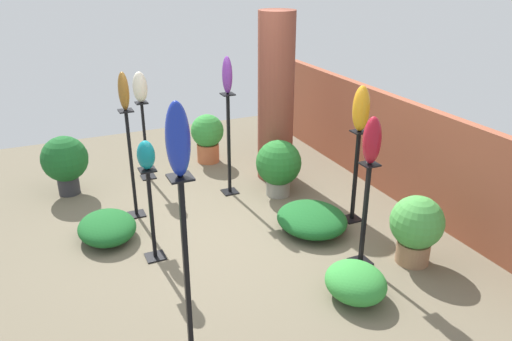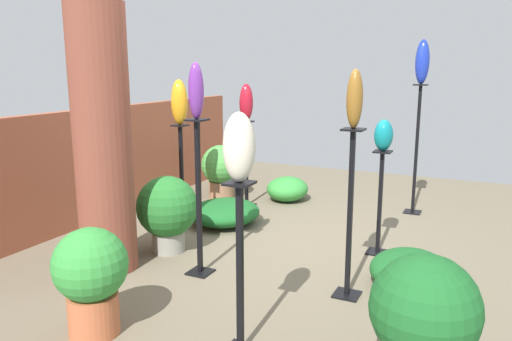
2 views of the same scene
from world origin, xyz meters
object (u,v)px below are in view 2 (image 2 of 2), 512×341
at_px(pedestal_cobalt, 416,155).
at_px(potted_plant_front_left, 91,275).
at_px(art_vase_ivory, 239,147).
at_px(pedestal_amber, 182,176).
at_px(pedestal_bronze, 350,221).
at_px(brick_pillar, 103,141).
at_px(potted_plant_mid_left, 221,168).
at_px(art_vase_bronze, 355,99).
at_px(art_vase_cobalt, 422,62).
at_px(pedestal_violet, 199,204).
at_px(pedestal_ivory, 240,277).
at_px(potted_plant_front_right, 424,313).
at_px(pedestal_teal, 380,208).
at_px(art_vase_ruby, 246,102).
at_px(art_vase_violet, 196,91).
at_px(potted_plant_back_center, 167,210).
at_px(art_vase_amber, 179,102).
at_px(pedestal_ruby, 247,168).
at_px(art_vase_teal, 384,135).

bearing_deg(pedestal_cobalt, potted_plant_front_left, 159.07).
relative_size(pedestal_cobalt, art_vase_ivory, 3.79).
xyz_separation_m(pedestal_amber, pedestal_bronze, (-1.18, -2.34, 0.10)).
distance_m(brick_pillar, pedestal_bronze, 2.17).
relative_size(potted_plant_front_left, potted_plant_mid_left, 1.02).
height_order(art_vase_bronze, art_vase_cobalt, art_vase_cobalt).
relative_size(pedestal_violet, pedestal_ivory, 1.22).
bearing_deg(potted_plant_front_right, pedestal_cobalt, 9.23).
bearing_deg(art_vase_ivory, pedestal_cobalt, -7.72).
distance_m(pedestal_ivory, art_vase_ivory, 0.81).
height_order(pedestal_teal, art_vase_ruby, art_vase_ruby).
relative_size(pedestal_ivory, art_vase_cobalt, 2.16).
relative_size(pedestal_violet, art_vase_cobalt, 2.64).
xyz_separation_m(art_vase_bronze, art_vase_cobalt, (2.59, -0.11, 0.28)).
relative_size(brick_pillar, potted_plant_front_right, 2.89).
relative_size(pedestal_ivory, potted_plant_mid_left, 1.51).
distance_m(pedestal_bronze, art_vase_violet, 1.61).
distance_m(pedestal_ivory, potted_plant_mid_left, 3.83).
relative_size(pedestal_ivory, pedestal_bronze, 0.83).
height_order(brick_pillar, pedestal_amber, brick_pillar).
relative_size(brick_pillar, art_vase_ivory, 5.54).
height_order(art_vase_ruby, potted_plant_front_left, art_vase_ruby).
relative_size(art_vase_ruby, art_vase_cobalt, 0.90).
xyz_separation_m(pedestal_bronze, potted_plant_front_left, (-1.31, 1.38, -0.19)).
xyz_separation_m(brick_pillar, pedestal_bronze, (0.38, -2.07, -0.54)).
distance_m(pedestal_teal, art_vase_cobalt, 2.08).
bearing_deg(pedestal_ivory, brick_pillar, 67.65).
relative_size(pedestal_amber, pedestal_bronze, 0.84).
relative_size(pedestal_amber, potted_plant_back_center, 1.49).
height_order(art_vase_amber, potted_plant_front_left, art_vase_amber).
height_order(pedestal_ruby, pedestal_cobalt, pedestal_cobalt).
distance_m(art_vase_amber, art_vase_ivory, 2.98).
distance_m(pedestal_violet, pedestal_cobalt, 3.06).
bearing_deg(pedestal_bronze, art_vase_bronze, 180.00).
distance_m(art_vase_teal, potted_plant_front_left, 2.82).
relative_size(potted_plant_mid_left, potted_plant_back_center, 0.98).
xyz_separation_m(pedestal_violet, art_vase_ruby, (2.12, 0.62, 0.71)).
bearing_deg(art_vase_teal, pedestal_amber, 86.36).
xyz_separation_m(art_vase_bronze, potted_plant_front_left, (-1.31, 1.38, -1.12)).
bearing_deg(pedestal_ruby, potted_plant_back_center, -178.32).
bearing_deg(potted_plant_mid_left, pedestal_cobalt, -80.93).
distance_m(pedestal_teal, art_vase_amber, 2.54).
relative_size(art_vase_cobalt, potted_plant_front_left, 0.69).
bearing_deg(art_vase_amber, art_vase_teal, -93.64).
bearing_deg(pedestal_amber, potted_plant_back_center, -153.17).
bearing_deg(potted_plant_back_center, pedestal_violet, -119.48).
xyz_separation_m(pedestal_ruby, potted_plant_front_left, (-3.29, -0.51, -0.08)).
distance_m(pedestal_amber, art_vase_ivory, 3.08).
distance_m(pedestal_ruby, potted_plant_mid_left, 0.54).
bearing_deg(pedestal_ruby, potted_plant_mid_left, 67.53).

